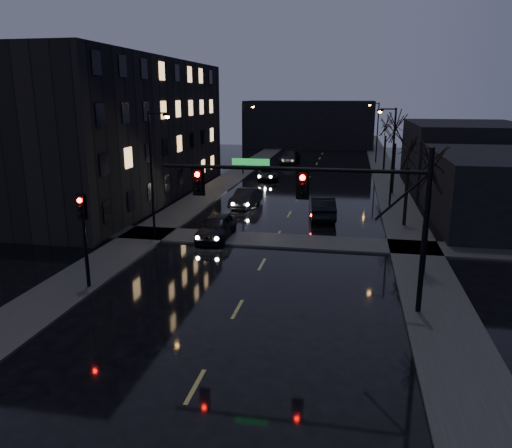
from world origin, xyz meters
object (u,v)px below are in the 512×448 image
at_px(oncoming_car_a, 216,227).
at_px(oncoming_car_c, 268,173).
at_px(lead_car, 322,207).
at_px(oncoming_car_b, 246,198).
at_px(oncoming_car_d, 290,157).

distance_m(oncoming_car_a, oncoming_car_c, 23.52).
bearing_deg(oncoming_car_a, oncoming_car_c, 92.15).
bearing_deg(oncoming_car_c, oncoming_car_a, -96.57).
relative_size(oncoming_car_a, lead_car, 0.92).
relative_size(oncoming_car_a, oncoming_car_b, 1.04).
height_order(oncoming_car_a, oncoming_car_d, oncoming_car_d).
height_order(oncoming_car_a, lead_car, lead_car).
bearing_deg(oncoming_car_b, oncoming_car_d, 96.52).
xyz_separation_m(oncoming_car_a, oncoming_car_b, (-0.12, 9.71, -0.05)).
distance_m(oncoming_car_a, lead_car, 9.32).
height_order(oncoming_car_b, oncoming_car_d, oncoming_car_d).
xyz_separation_m(oncoming_car_b, oncoming_car_c, (-0.41, 13.81, -0.07)).
bearing_deg(oncoming_car_b, oncoming_car_a, -82.35).
height_order(oncoming_car_a, oncoming_car_b, oncoming_car_a).
bearing_deg(lead_car, oncoming_car_d, -85.97).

